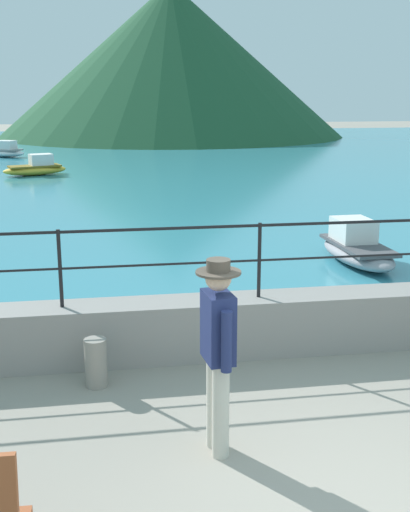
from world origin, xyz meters
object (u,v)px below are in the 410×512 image
Objects in this scene: bollard at (96,363)px; boat_3 at (357,248)px; boat_0 at (3,151)px; person_walking at (218,347)px; boat_1 at (36,168)px.

boat_3 is (4.68, 4.28, 0.06)m from bollard.
boat_0 and boat_3 have the same top height.
bollard is at bearing 125.24° from person_walking.
bollard is (-1.05, 1.49, -0.71)m from person_walking.
bollard is 0.22× the size of boat_0.
bollard is 25.66m from boat_0.
bollard is at bearing -137.55° from boat_3.
person_walking is at bearing -80.77° from boat_1.
boat_0 is 1.00× the size of boat_1.
person_walking is at bearing -54.76° from bollard.
boat_1 is 1.06× the size of boat_3.
boat_0 is 1.06× the size of boat_3.
person_walking is 0.71× the size of boat_1.
person_walking reaches higher than boat_0.
bollard is 18.24m from boat_1.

